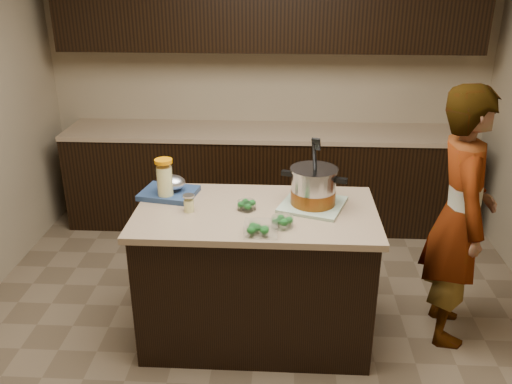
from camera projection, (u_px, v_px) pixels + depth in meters
The scene contains 13 objects.
ground_plane at pixel (256, 332), 3.62m from camera, with size 4.00×4.00×0.00m, color brown.
room_shell at pixel (256, 75), 2.95m from camera, with size 4.04×4.04×2.72m.
back_cabinets at pixel (267, 124), 4.85m from camera, with size 3.60×0.63×2.33m.
island at pixel (256, 274), 3.44m from camera, with size 1.46×0.81×0.90m.
dish_towel at pixel (313, 205), 3.32m from camera, with size 0.36×0.36×0.02m, color #527A54.
stock_pot at pixel (313, 189), 3.28m from camera, with size 0.40×0.36×0.41m.
lemonade_pitcher at pixel (165, 181), 3.36m from camera, with size 0.14×0.14×0.27m.
mason_jar at pixel (189, 204), 3.23m from camera, with size 0.09×0.09×0.11m.
broccoli_tub_left at pixel (247, 206), 3.27m from camera, with size 0.12×0.12×0.05m.
broccoli_tub_right at pixel (282, 222), 3.05m from camera, with size 0.13×0.13×0.06m.
broccoli_tub_rect at pixel (261, 229), 2.97m from camera, with size 0.19×0.14×0.07m.
blue_tray at pixel (170, 189), 3.45m from camera, with size 0.38×0.33×0.13m.
person at pixel (460, 218), 3.33m from camera, with size 0.61×0.40×1.66m, color gray.
Camera 1 is at (0.16, -2.96, 2.28)m, focal length 38.00 mm.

